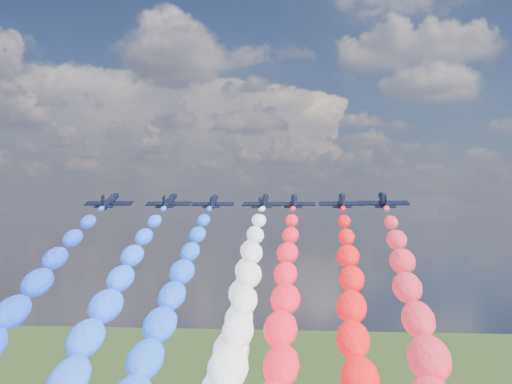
# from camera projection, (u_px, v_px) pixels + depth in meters

# --- Properties ---
(jet_0) EXTENTS (9.68, 13.09, 6.17)m
(jet_0) POSITION_uv_depth(u_px,v_px,m) (110.00, 201.00, 131.53)
(jet_0) COLOR black
(jet_1) EXTENTS (9.60, 13.03, 6.17)m
(jet_1) POSITION_uv_depth(u_px,v_px,m) (169.00, 202.00, 137.12)
(jet_1) COLOR black
(trail_1) EXTENTS (6.68, 100.82, 51.02)m
(trail_1) POSITION_uv_depth(u_px,v_px,m) (77.00, 380.00, 84.54)
(trail_1) COLOR blue
(jet_2) EXTENTS (9.93, 13.26, 6.17)m
(jet_2) POSITION_uv_depth(u_px,v_px,m) (213.00, 202.00, 147.80)
(jet_2) COLOR black
(trail_2) EXTENTS (6.68, 100.82, 51.02)m
(trail_2) POSITION_uv_depth(u_px,v_px,m) (156.00, 361.00, 95.22)
(trail_2) COLOR blue
(jet_3) EXTENTS (9.64, 13.06, 6.17)m
(jet_3) POSITION_uv_depth(u_px,v_px,m) (265.00, 202.00, 142.15)
(jet_3) COLOR black
(trail_3) EXTENTS (6.68, 100.82, 51.02)m
(trail_3) POSITION_uv_depth(u_px,v_px,m) (234.00, 371.00, 89.58)
(trail_3) COLOR silver
(jet_4) EXTENTS (10.25, 13.49, 6.17)m
(jet_4) POSITION_uv_depth(u_px,v_px,m) (263.00, 202.00, 153.42)
(jet_4) COLOR black
(trail_4) EXTENTS (6.68, 100.82, 51.02)m
(trail_4) POSITION_uv_depth(u_px,v_px,m) (234.00, 353.00, 100.84)
(trail_4) COLOR white
(jet_5) EXTENTS (9.56, 13.00, 6.17)m
(jet_5) POSITION_uv_depth(u_px,v_px,m) (294.00, 202.00, 143.98)
(jet_5) COLOR black
(trail_5) EXTENTS (6.68, 100.82, 51.02)m
(trail_5) POSITION_uv_depth(u_px,v_px,m) (280.00, 367.00, 91.40)
(trail_5) COLOR red
(jet_6) EXTENTS (9.88, 13.23, 6.17)m
(jet_6) POSITION_uv_depth(u_px,v_px,m) (342.00, 201.00, 136.28)
(jet_6) COLOR black
(trail_6) EXTENTS (6.68, 100.82, 51.02)m
(trail_6) POSITION_uv_depth(u_px,v_px,m) (357.00, 382.00, 83.70)
(trail_6) COLOR red
(jet_7) EXTENTS (9.59, 13.02, 6.17)m
(jet_7) POSITION_uv_depth(u_px,v_px,m) (384.00, 201.00, 125.56)
(jet_7) COLOR black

